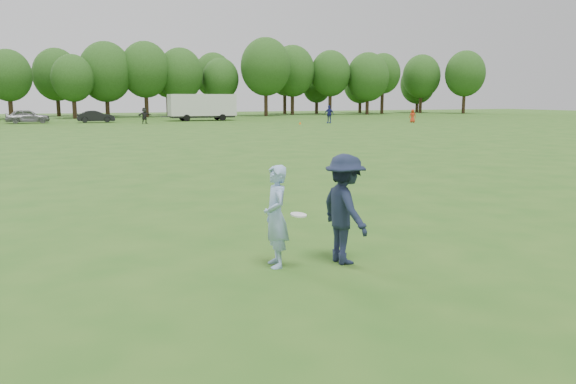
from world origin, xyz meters
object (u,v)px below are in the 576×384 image
at_px(player_far_b, 329,114).
at_px(car_e, 28,116).
at_px(car_f, 96,117).
at_px(field_cone, 300,123).
at_px(defender, 345,209).
at_px(thrower, 276,216).
at_px(player_far_c, 413,116).
at_px(player_far_d, 144,116).
at_px(cargo_trailer, 202,106).

xyz_separation_m(player_far_b, car_e, (-30.69, 12.36, -0.21)).
relative_size(car_f, field_cone, 13.54).
bearing_deg(defender, thrower, 76.38).
bearing_deg(player_far_c, player_far_d, 12.11).
height_order(player_far_b, field_cone, player_far_b).
bearing_deg(defender, player_far_c, -37.93).
xyz_separation_m(thrower, car_f, (1.17, 58.66, -0.19)).
distance_m(player_far_d, car_f, 6.76).
relative_size(defender, player_far_d, 1.08).
bearing_deg(car_f, car_e, 82.86).
bearing_deg(car_e, player_far_d, -119.13).
height_order(defender, car_e, defender).
xyz_separation_m(defender, field_cone, (19.59, 46.20, -0.79)).
relative_size(thrower, defender, 0.91).
distance_m(player_far_b, player_far_d, 20.07).
bearing_deg(field_cone, car_f, 147.03).
bearing_deg(player_far_c, field_cone, 24.46).
bearing_deg(player_far_b, player_far_d, -148.55).
bearing_deg(defender, player_far_d, -6.69).
relative_size(player_far_d, cargo_trailer, 0.19).
bearing_deg(player_far_b, car_e, -151.58).
height_order(player_far_b, car_f, player_far_b).
bearing_deg(defender, player_far_b, -28.22).
distance_m(thrower, car_e, 59.91).
height_order(player_far_b, player_far_d, player_far_b).
bearing_deg(field_cone, car_e, 152.84).
distance_m(car_e, cargo_trailer, 19.47).
bearing_deg(player_far_d, player_far_b, -33.80).
bearing_deg(car_e, car_f, -100.31).
height_order(player_far_c, player_far_d, player_far_d).
height_order(field_cone, cargo_trailer, cargo_trailer).
height_order(thrower, car_f, thrower).
bearing_deg(defender, car_f, -1.76).
height_order(player_far_d, car_e, player_far_d).
xyz_separation_m(player_far_b, field_cone, (-4.06, -1.30, -0.83)).
relative_size(defender, car_e, 0.42).
bearing_deg(cargo_trailer, car_e, 178.89).
height_order(thrower, field_cone, thrower).
height_order(thrower, player_far_d, player_far_d).
height_order(player_far_c, cargo_trailer, cargo_trailer).
relative_size(thrower, car_f, 0.42).
bearing_deg(player_far_d, car_e, 138.52).
xyz_separation_m(defender, car_f, (-0.00, 58.90, -0.27)).
bearing_deg(thrower, car_f, -174.16).
height_order(thrower, car_e, thrower).
bearing_deg(car_e, cargo_trailer, -93.64).
distance_m(player_far_c, player_far_d, 29.61).
xyz_separation_m(defender, player_far_d, (4.66, 54.01, -0.07)).
relative_size(player_far_b, cargo_trailer, 0.22).
bearing_deg(player_far_c, thrower, 82.72).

